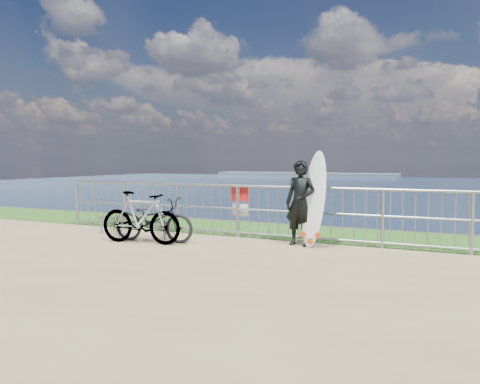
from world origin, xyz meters
The scene contains 8 objects.
grass_strip centered at (0.00, 2.70, 0.01)m, with size 120.00×120.00×0.00m, color #245918.
seascape centered at (-43.75, 147.49, -4.03)m, with size 260.00×260.00×5.00m.
railing centered at (0.01, 1.60, 0.58)m, with size 10.06×0.10×1.13m.
surfer centered at (1.02, 1.23, 0.82)m, with size 0.60×0.39×1.64m, color black.
surfboard centered at (1.29, 1.20, 0.85)m, with size 0.58×0.54×1.84m.
bicycle_near centered at (-1.79, 0.38, 0.45)m, with size 0.60×1.71×0.90m, color black.
bicycle_far centered at (-1.89, 0.09, 0.52)m, with size 0.49×1.72×1.03m, color black.
bike_rack centered at (-2.56, 0.67, 0.32)m, with size 1.87×0.05×0.39m.
Camera 1 is at (3.73, -7.37, 1.66)m, focal length 35.00 mm.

